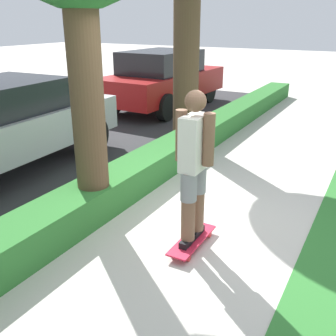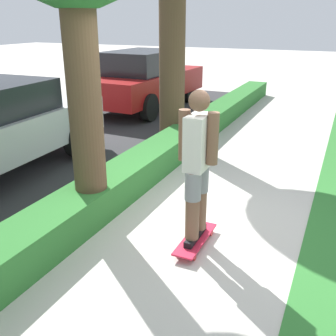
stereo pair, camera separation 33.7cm
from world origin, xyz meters
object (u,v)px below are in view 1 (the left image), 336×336
Objects in this scene: skater_person at (194,165)px; parked_car_rear at (163,79)px; skateboard at (192,240)px; parked_car_middle at (1,124)px.

parked_car_rear is at bearing 32.24° from skater_person.
parked_car_rear reaches higher than skateboard.
parked_car_rear is at bearing -0.95° from parked_car_middle.
skateboard is 3.97m from parked_car_middle.
parked_car_middle is (0.68, 3.84, -0.19)m from skater_person.
parked_car_middle is at bearing 80.01° from skateboard.
skateboard is at bearing 165.96° from skater_person.
parked_car_middle is at bearing 80.01° from skater_person.
parked_car_middle is at bearing -176.56° from parked_car_rear.
skater_person reaches higher than parked_car_rear.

